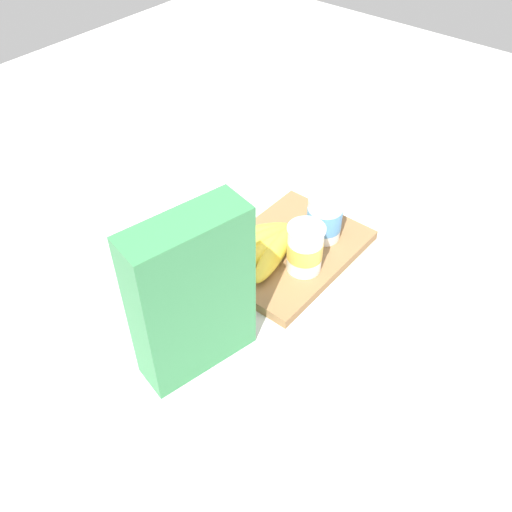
{
  "coord_description": "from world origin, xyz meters",
  "views": [
    {
      "loc": [
        0.65,
        0.45,
        0.74
      ],
      "look_at": [
        0.1,
        0.0,
        0.07
      ],
      "focal_mm": 39.1,
      "sensor_mm": 36.0,
      "label": 1
    }
  ],
  "objects_px": {
    "cereal_box": "(192,296)",
    "banana_bunch": "(261,245)",
    "yogurt_cup_front": "(324,218)",
    "cutting_board": "(289,251)",
    "yogurt_cup_back": "(305,249)",
    "spoon": "(334,203)"
  },
  "relations": [
    {
      "from": "cereal_box",
      "to": "yogurt_cup_back",
      "type": "relative_size",
      "value": 2.93
    },
    {
      "from": "spoon",
      "to": "yogurt_cup_back",
      "type": "bearing_deg",
      "value": 18.79
    },
    {
      "from": "yogurt_cup_back",
      "to": "cereal_box",
      "type": "bearing_deg",
      "value": -5.01
    },
    {
      "from": "cereal_box",
      "to": "yogurt_cup_front",
      "type": "relative_size",
      "value": 3.02
    },
    {
      "from": "cereal_box",
      "to": "yogurt_cup_back",
      "type": "height_order",
      "value": "cereal_box"
    },
    {
      "from": "cereal_box",
      "to": "banana_bunch",
      "type": "bearing_deg",
      "value": -152.36
    },
    {
      "from": "yogurt_cup_front",
      "to": "banana_bunch",
      "type": "distance_m",
      "value": 0.13
    },
    {
      "from": "cereal_box",
      "to": "banana_bunch",
      "type": "height_order",
      "value": "cereal_box"
    },
    {
      "from": "cereal_box",
      "to": "yogurt_cup_front",
      "type": "height_order",
      "value": "cereal_box"
    },
    {
      "from": "cutting_board",
      "to": "yogurt_cup_back",
      "type": "xyz_separation_m",
      "value": [
        0.03,
        0.05,
        0.06
      ]
    },
    {
      "from": "yogurt_cup_back",
      "to": "spoon",
      "type": "height_order",
      "value": "yogurt_cup_back"
    },
    {
      "from": "cereal_box",
      "to": "yogurt_cup_front",
      "type": "bearing_deg",
      "value": -167.39
    },
    {
      "from": "cereal_box",
      "to": "yogurt_cup_back",
      "type": "distance_m",
      "value": 0.27
    },
    {
      "from": "cereal_box",
      "to": "yogurt_cup_front",
      "type": "distance_m",
      "value": 0.36
    },
    {
      "from": "yogurt_cup_front",
      "to": "banana_bunch",
      "type": "height_order",
      "value": "yogurt_cup_front"
    },
    {
      "from": "yogurt_cup_front",
      "to": "cutting_board",
      "type": "bearing_deg",
      "value": -22.92
    },
    {
      "from": "yogurt_cup_back",
      "to": "banana_bunch",
      "type": "distance_m",
      "value": 0.09
    },
    {
      "from": "spoon",
      "to": "cutting_board",
      "type": "bearing_deg",
      "value": 5.84
    },
    {
      "from": "cutting_board",
      "to": "yogurt_cup_front",
      "type": "xyz_separation_m",
      "value": [
        -0.07,
        0.03,
        0.06
      ]
    },
    {
      "from": "banana_bunch",
      "to": "spoon",
      "type": "height_order",
      "value": "banana_bunch"
    },
    {
      "from": "yogurt_cup_front",
      "to": "yogurt_cup_back",
      "type": "bearing_deg",
      "value": 13.9
    },
    {
      "from": "yogurt_cup_front",
      "to": "yogurt_cup_back",
      "type": "xyz_separation_m",
      "value": [
        0.1,
        0.02,
        0.0
      ]
    }
  ]
}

